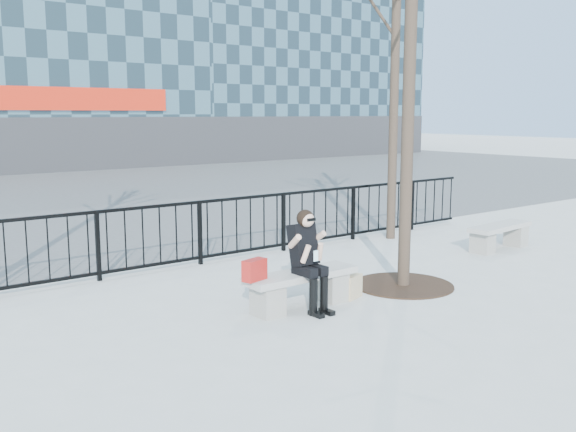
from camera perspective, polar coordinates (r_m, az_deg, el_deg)
ground at (r=8.67m, az=1.17°, el=-8.12°), size 120.00×120.00×0.00m
street_surface at (r=22.21m, az=-23.99°, el=1.69°), size 60.00×23.00×0.01m
railing at (r=10.96m, az=-8.74°, el=-1.58°), size 14.00×0.06×1.10m
tree_grate at (r=9.86m, az=10.20°, el=-6.06°), size 1.50×1.50×0.02m
bench_main at (r=8.58m, az=1.17°, el=-6.20°), size 1.65×0.46×0.49m
bench_second at (r=12.87m, az=18.32°, el=-1.52°), size 1.62×0.45×0.48m
seated_woman at (r=8.37m, az=1.87°, el=-4.00°), size 0.50×0.64×1.34m
handbag at (r=8.09m, az=-3.00°, el=-4.80°), size 0.36×0.23×0.27m
shopping_bag at (r=9.09m, az=5.77°, el=-6.27°), size 0.37×0.23×0.33m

